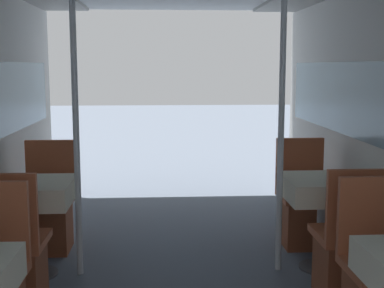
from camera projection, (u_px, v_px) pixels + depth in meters
dining_table_left_1 at (31, 197)px, 3.91m from camera, size 0.59×0.59×0.71m
chair_left_near_1 at (13, 265)px, 3.41m from camera, size 0.42×0.42×0.92m
chair_left_far_1 at (48, 217)px, 4.50m from camera, size 0.42×0.42×0.92m
support_pole_left_1 at (76, 131)px, 3.86m from camera, size 0.05×0.05×2.17m
dining_table_right_1 at (324, 193)px, 4.04m from camera, size 0.59×0.59×0.71m
chair_right_near_1 at (348, 258)px, 3.54m from camera, size 0.42×0.42×0.92m
chair_right_far_1 at (303, 213)px, 4.63m from camera, size 0.42×0.42×0.92m
support_pole_right_1 at (281, 129)px, 3.95m from camera, size 0.05×0.05×2.17m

